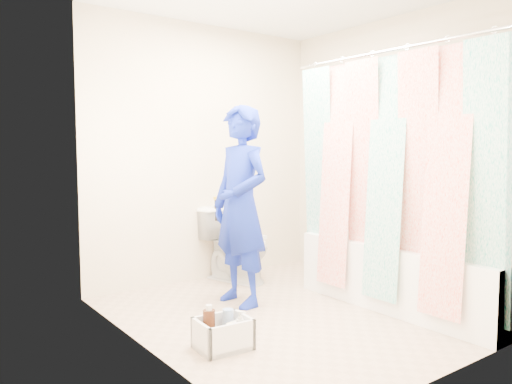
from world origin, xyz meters
TOP-DOWN VIEW (x-y plane):
  - floor at (0.00, 0.00)m, footprint 2.60×2.60m
  - wall_back at (0.00, 1.30)m, footprint 2.40×0.02m
  - wall_front at (0.00, -1.30)m, footprint 2.40×0.02m
  - wall_left at (-1.20, 0.00)m, footprint 0.02×2.60m
  - wall_right at (1.20, 0.00)m, footprint 0.02×2.60m
  - bathtub at (0.85, -0.43)m, footprint 0.70×1.75m
  - curtain_rod at (0.52, -0.43)m, footprint 0.02×1.90m
  - shower_curtain at (0.52, -0.43)m, footprint 0.06×1.75m
  - toilet at (0.17, 1.03)m, footprint 0.55×0.76m
  - tank_lid at (0.20, 0.92)m, footprint 0.46×0.29m
  - tank_internals at (0.08, 1.20)m, footprint 0.17×0.07m
  - plumber at (-0.20, 0.43)m, footprint 0.41×0.60m
  - cleaning_caddy at (-0.81, -0.26)m, footprint 0.34×0.28m

SIDE VIEW (x-z plane):
  - floor at x=0.00m, z-range 0.00..0.00m
  - cleaning_caddy at x=-0.81m, z-range -0.03..0.21m
  - bathtub at x=0.85m, z-range 0.02..0.52m
  - toilet at x=0.17m, z-range 0.00..0.69m
  - tank_lid at x=0.20m, z-range 0.39..0.42m
  - tank_internals at x=0.08m, z-range 0.57..0.80m
  - plumber at x=-0.20m, z-range 0.00..1.58m
  - shower_curtain at x=0.52m, z-range 0.12..1.92m
  - wall_back at x=0.00m, z-range 0.00..2.40m
  - wall_front at x=0.00m, z-range 0.00..2.40m
  - wall_left at x=-1.20m, z-range 0.00..2.40m
  - wall_right at x=1.20m, z-range 0.00..2.40m
  - curtain_rod at x=0.52m, z-range 1.94..1.96m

